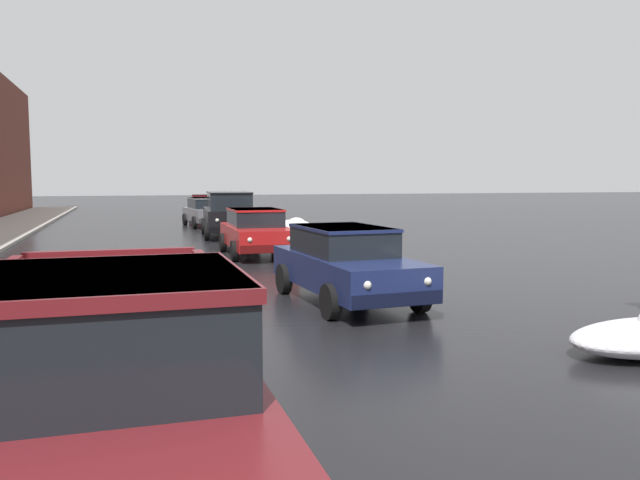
% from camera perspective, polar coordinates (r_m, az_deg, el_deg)
% --- Properties ---
extents(snow_bank_far_right_pile, '(1.70, 0.96, 0.74)m').
position_cam_1_polar(snow_bank_far_right_pile, '(26.18, -2.37, 1.17)').
color(snow_bank_far_right_pile, white).
rests_on(snow_bank_far_right_pile, ground).
extents(pickup_truck_maroon_approaching_near_lane, '(2.10, 5.04, 1.76)m').
position_cam_1_polar(pickup_truck_maroon_approaching_near_lane, '(4.63, -18.82, -12.60)').
color(pickup_truck_maroon_approaching_near_lane, maroon).
rests_on(pickup_truck_maroon_approaching_near_lane, ground).
extents(sedan_darkblue_parked_kerbside_close, '(2.03, 4.28, 1.42)m').
position_cam_1_polar(sedan_darkblue_parked_kerbside_close, '(11.87, 2.32, -2.01)').
color(sedan_darkblue_parked_kerbside_close, navy).
rests_on(sedan_darkblue_parked_kerbside_close, ground).
extents(sedan_red_parked_kerbside_mid, '(1.96, 4.21, 1.42)m').
position_cam_1_polar(sedan_red_parked_kerbside_mid, '(19.28, -5.81, 0.84)').
color(sedan_red_parked_kerbside_mid, red).
rests_on(sedan_red_parked_kerbside_mid, ground).
extents(suv_black_parked_far_down_block, '(2.35, 4.77, 1.82)m').
position_cam_1_polar(suv_black_parked_far_down_block, '(25.74, -8.24, 2.49)').
color(suv_black_parked_far_down_block, black).
rests_on(suv_black_parked_far_down_block, ground).
extents(sedan_grey_queued_behind_truck, '(2.22, 4.28, 1.42)m').
position_cam_1_polar(sedan_grey_queued_behind_truck, '(31.67, -10.16, 2.57)').
color(sedan_grey_queued_behind_truck, slate).
rests_on(sedan_grey_queued_behind_truck, ground).
extents(sedan_maroon_at_far_intersection, '(2.18, 4.55, 1.42)m').
position_cam_1_polar(sedan_maroon_at_far_intersection, '(37.50, -10.37, 3.00)').
color(sedan_maroon_at_far_intersection, maroon).
rests_on(sedan_maroon_at_far_intersection, ground).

